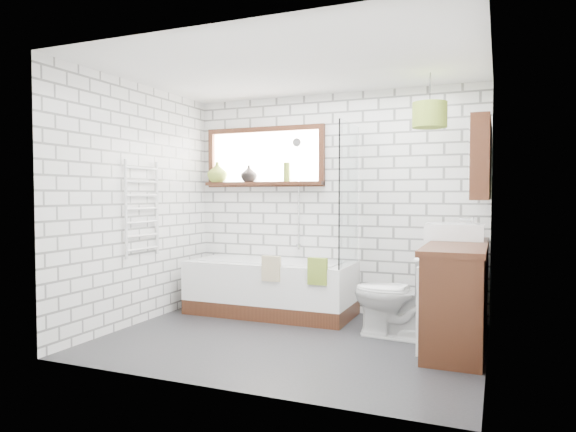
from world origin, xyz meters
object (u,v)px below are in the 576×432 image
at_px(basin, 455,231).
at_px(toilet, 396,295).
at_px(bathtub, 271,287).
at_px(pendant, 430,115).
at_px(vanity, 458,294).

height_order(basin, toilet, basin).
bearing_deg(bathtub, pendant, -6.75).
height_order(bathtub, basin, basin).
relative_size(basin, toilet, 0.66).
bearing_deg(vanity, bathtub, 168.11).
height_order(vanity, basin, basin).
xyz_separation_m(vanity, toilet, (-0.56, -0.00, -0.05)).
xyz_separation_m(bathtub, vanity, (2.04, -0.43, 0.16)).
bearing_deg(vanity, toilet, -179.52).
relative_size(vanity, pendant, 4.90).
height_order(bathtub, pendant, pendant).
xyz_separation_m(basin, pendant, (-0.23, -0.17, 1.11)).
distance_m(toilet, pendant, 1.73).
height_order(bathtub, toilet, toilet).
bearing_deg(toilet, pendant, 135.61).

